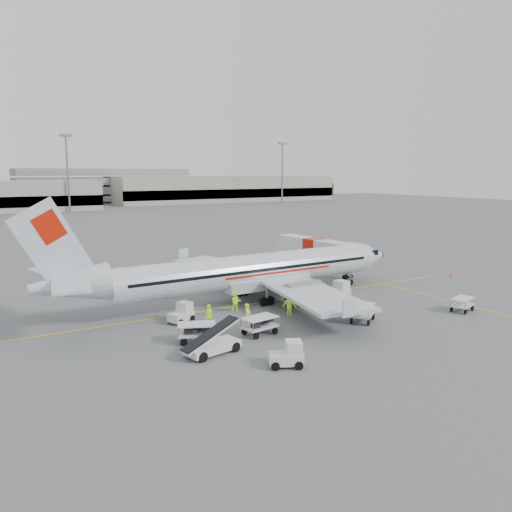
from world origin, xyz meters
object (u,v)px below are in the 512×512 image
(tug_aft, at_px, (181,313))
(tug_mid, at_px, (286,354))
(tug_fore, at_px, (338,291))
(belt_loader, at_px, (213,334))
(aircraft, at_px, (254,248))
(jet_bridge, at_px, (315,255))

(tug_aft, bearing_deg, tug_mid, -105.44)
(tug_fore, bearing_deg, tug_mid, -151.47)
(belt_loader, bearing_deg, tug_mid, -67.83)
(aircraft, distance_m, tug_aft, 9.52)
(belt_loader, bearing_deg, jet_bridge, 27.71)
(tug_mid, bearing_deg, belt_loader, 150.63)
(aircraft, relative_size, tug_aft, 17.59)
(tug_mid, bearing_deg, aircraft, 92.76)
(belt_loader, xyz_separation_m, tug_fore, (15.42, 6.37, -0.43))
(aircraft, relative_size, belt_loader, 7.15)
(aircraft, xyz_separation_m, jet_bridge, (12.78, 8.00, -2.79))
(jet_bridge, bearing_deg, tug_mid, -135.00)
(belt_loader, height_order, tug_fore, belt_loader)
(belt_loader, height_order, tug_mid, belt_loader)
(belt_loader, relative_size, tug_mid, 2.37)
(jet_bridge, relative_size, tug_fore, 6.52)
(jet_bridge, height_order, tug_mid, jet_bridge)
(aircraft, bearing_deg, tug_fore, -32.36)
(aircraft, height_order, jet_bridge, aircraft)
(belt_loader, distance_m, tug_fore, 16.69)
(jet_bridge, distance_m, tug_fore, 13.44)
(jet_bridge, relative_size, tug_aft, 7.54)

